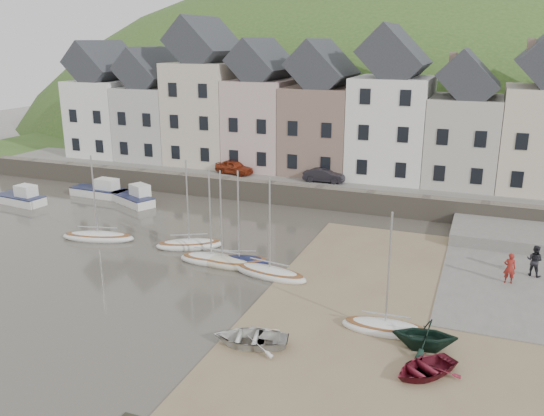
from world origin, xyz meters
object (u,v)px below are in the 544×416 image
at_px(rowboat_green, 425,334).
at_px(person_red, 510,268).
at_px(car_left, 234,167).
at_px(sailboat_0, 98,236).
at_px(rowboat_white, 251,338).
at_px(person_dark, 535,260).
at_px(car_right, 324,175).
at_px(rowboat_red, 425,368).

height_order(rowboat_green, person_red, person_red).
xyz_separation_m(rowboat_green, car_left, (-20.04, 22.81, 1.42)).
bearing_deg(sailboat_0, car_left, 78.53).
relative_size(rowboat_green, car_left, 0.77).
height_order(rowboat_white, person_red, person_red).
distance_m(rowboat_green, person_dark, 11.95).
xyz_separation_m(rowboat_green, car_right, (-11.34, 22.81, 1.38)).
height_order(rowboat_white, rowboat_red, rowboat_white).
height_order(person_red, car_left, car_left).
bearing_deg(rowboat_white, car_right, 175.28).
xyz_separation_m(rowboat_green, rowboat_red, (0.26, -2.07, -0.45)).
height_order(person_red, car_right, car_right).
height_order(person_dark, car_right, car_right).
bearing_deg(rowboat_white, rowboat_green, 94.84).
bearing_deg(car_left, rowboat_green, -126.00).
height_order(rowboat_green, car_left, car_left).
distance_m(rowboat_red, car_left, 32.17).
bearing_deg(person_red, person_dark, -134.26).
bearing_deg(rowboat_green, sailboat_0, -115.06).
xyz_separation_m(person_dark, car_left, (-25.12, 11.99, 1.17)).
relative_size(rowboat_white, rowboat_red, 1.14).
xyz_separation_m(rowboat_green, person_red, (3.68, 9.16, 0.21)).
bearing_deg(sailboat_0, person_dark, 7.97).
bearing_deg(sailboat_0, car_right, 53.20).
distance_m(sailboat_0, rowboat_green, 24.27).
height_order(rowboat_white, rowboat_green, rowboat_green).
relative_size(person_red, person_dark, 0.96).
relative_size(sailboat_0, rowboat_red, 2.08).
bearing_deg(rowboat_white, person_red, 122.76).
bearing_deg(rowboat_red, rowboat_white, -137.82).
height_order(sailboat_0, rowboat_green, sailboat_0).
height_order(rowboat_green, rowboat_red, rowboat_green).
distance_m(person_red, person_dark, 2.16).
distance_m(sailboat_0, person_dark, 28.64).
distance_m(sailboat_0, person_red, 27.07).
distance_m(rowboat_white, rowboat_green, 7.93).
xyz_separation_m(sailboat_0, person_red, (26.96, 2.31, 0.77)).
bearing_deg(car_right, sailboat_0, 141.43).
bearing_deg(person_red, sailboat_0, 0.74).
bearing_deg(person_dark, sailboat_0, 30.92).
distance_m(person_red, car_right, 20.33).
relative_size(car_left, car_right, 1.03).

